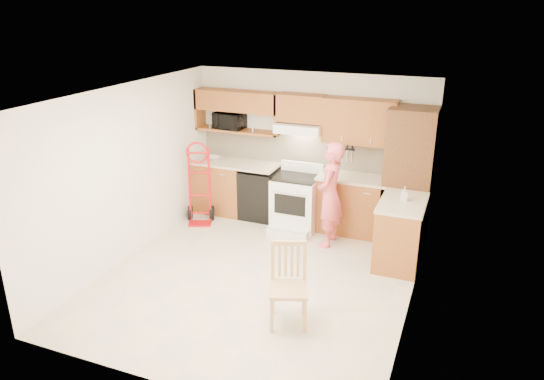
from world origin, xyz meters
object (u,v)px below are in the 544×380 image
Objects in this scene: range at (295,199)px; microwave at (229,120)px; person at (330,195)px; dining_chair at (289,286)px; hand_truck at (199,187)px.

microwave is at bearing 162.83° from range.
person reaches higher than dining_chair.
person is 1.69× the size of dining_chair.
range is at bearing 87.83° from dining_chair.
microwave is at bearing 49.47° from hand_truck.
range is at bearing -115.76° from person.
person is 1.28× the size of hand_truck.
range is at bearing -11.35° from hand_truck.
person is at bearing -25.54° from range.
range is 1.10× the size of dining_chair.
dining_chair is at bearing -72.34° from range.
range is (1.35, -0.42, -1.10)m from microwave.
dining_chair is at bearing -65.13° from hand_truck.
microwave reaches higher than hand_truck.
person reaches higher than hand_truck.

